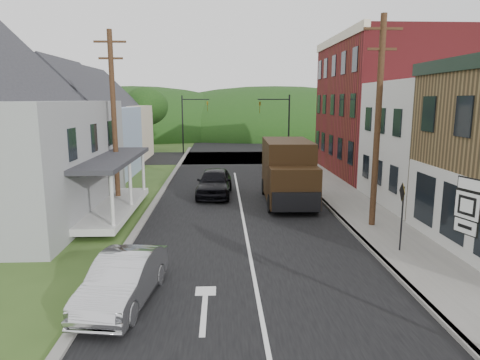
{
  "coord_description": "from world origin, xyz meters",
  "views": [
    {
      "loc": [
        -1.01,
        -14.38,
        5.56
      ],
      "look_at": [
        -0.22,
        3.46,
        2.2
      ],
      "focal_mm": 32.0,
      "sensor_mm": 36.0,
      "label": 1
    }
  ],
  "objects": [
    {
      "name": "ground",
      "position": [
        0.0,
        0.0,
        0.0
      ],
      "size": [
        120.0,
        120.0,
        0.0
      ],
      "primitive_type": "plane",
      "color": "#2D4719",
      "rests_on": "ground"
    },
    {
      "name": "road",
      "position": [
        0.0,
        10.0,
        0.0
      ],
      "size": [
        9.0,
        90.0,
        0.02
      ],
      "primitive_type": "cube",
      "color": "black",
      "rests_on": "ground"
    },
    {
      "name": "cross_road",
      "position": [
        0.0,
        27.0,
        0.0
      ],
      "size": [
        60.0,
        9.0,
        0.02
      ],
      "primitive_type": "cube",
      "color": "black",
      "rests_on": "ground"
    },
    {
      "name": "sidewalk_right",
      "position": [
        5.9,
        8.0,
        0.07
      ],
      "size": [
        2.8,
        55.0,
        0.15
      ],
      "primitive_type": "cube",
      "color": "slate",
      "rests_on": "ground"
    },
    {
      "name": "curb_right",
      "position": [
        4.55,
        8.0,
        0.07
      ],
      "size": [
        0.2,
        55.0,
        0.15
      ],
      "primitive_type": "cube",
      "color": "slate",
      "rests_on": "ground"
    },
    {
      "name": "curb_left",
      "position": [
        -4.65,
        8.0,
        0.06
      ],
      "size": [
        0.3,
        55.0,
        0.12
      ],
      "primitive_type": "cube",
      "color": "slate",
      "rests_on": "ground"
    },
    {
      "name": "storefront_white",
      "position": [
        11.3,
        7.5,
        3.25
      ],
      "size": [
        8.0,
        7.0,
        6.5
      ],
      "primitive_type": "cube",
      "color": "silver",
      "rests_on": "ground"
    },
    {
      "name": "storefront_red",
      "position": [
        11.3,
        17.0,
        5.0
      ],
      "size": [
        8.0,
        12.0,
        10.0
      ],
      "primitive_type": "cube",
      "color": "maroon",
      "rests_on": "ground"
    },
    {
      "name": "house_blue",
      "position": [
        -11.0,
        17.0,
        3.69
      ],
      "size": [
        7.14,
        8.16,
        7.28
      ],
      "color": "#8E9FC2",
      "rests_on": "ground"
    },
    {
      "name": "house_cream",
      "position": [
        -11.5,
        26.0,
        3.69
      ],
      "size": [
        7.14,
        8.16,
        7.28
      ],
      "color": "beige",
      "rests_on": "ground"
    },
    {
      "name": "utility_pole_right",
      "position": [
        5.6,
        3.5,
        4.66
      ],
      "size": [
        1.6,
        0.26,
        9.0
      ],
      "color": "#472D19",
      "rests_on": "ground"
    },
    {
      "name": "utility_pole_left",
      "position": [
        -6.5,
        8.0,
        4.66
      ],
      "size": [
        1.6,
        0.26,
        9.0
      ],
      "color": "#472D19",
      "rests_on": "ground"
    },
    {
      "name": "traffic_signal_right",
      "position": [
        4.3,
        23.5,
        3.76
      ],
      "size": [
        2.87,
        0.2,
        6.0
      ],
      "color": "black",
      "rests_on": "ground"
    },
    {
      "name": "traffic_signal_left",
      "position": [
        -4.3,
        30.5,
        3.76
      ],
      "size": [
        2.87,
        0.2,
        6.0
      ],
      "color": "black",
      "rests_on": "ground"
    },
    {
      "name": "tree_left_d",
      "position": [
        -9.0,
        32.0,
        4.88
      ],
      "size": [
        4.8,
        4.8,
        6.94
      ],
      "color": "#382616",
      "rests_on": "ground"
    },
    {
      "name": "forested_ridge",
      "position": [
        0.0,
        55.0,
        0.0
      ],
      "size": [
        90.0,
        30.0,
        16.0
      ],
      "primitive_type": "ellipsoid",
      "color": "black",
      "rests_on": "ground"
    },
    {
      "name": "silver_sedan",
      "position": [
        -3.73,
        -3.21,
        0.68
      ],
      "size": [
        2.0,
        4.29,
        1.36
      ],
      "primitive_type": "imported",
      "rotation": [
        0.0,
        0.0,
        -0.14
      ],
      "color": "silver",
      "rests_on": "ground"
    },
    {
      "name": "dark_sedan",
      "position": [
        -1.42,
        10.16,
        0.81
      ],
      "size": [
        2.21,
        4.84,
        1.61
      ],
      "primitive_type": "imported",
      "rotation": [
        0.0,
        0.0,
        -0.07
      ],
      "color": "black",
      "rests_on": "ground"
    },
    {
      "name": "delivery_van",
      "position": [
        2.6,
        8.26,
        1.71
      ],
      "size": [
        2.64,
        6.11,
        3.38
      ],
      "rotation": [
        0.0,
        0.0,
        -0.02
      ],
      "color": "black",
      "rests_on": "ground"
    },
    {
      "name": "warning_sign",
      "position": [
        5.46,
        0.22,
        1.77
      ],
      "size": [
        0.15,
        0.7,
        2.53
      ],
      "rotation": [
        0.0,
        0.0,
        -0.14
      ],
      "color": "black",
      "rests_on": "sidewalk_right"
    }
  ]
}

